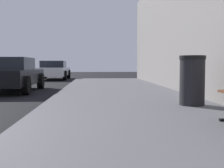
# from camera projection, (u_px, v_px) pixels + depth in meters

# --- Properties ---
(sidewalk) EXTENTS (4.00, 32.00, 0.15)m
(sidewalk) POSITION_uv_depth(u_px,v_px,m) (175.00, 153.00, 3.15)
(sidewalk) COLOR #5B5B60
(sidewalk) RESTS_ON ground_plane
(trash_bin) EXTENTS (0.55, 0.55, 1.04)m
(trash_bin) POSITION_uv_depth(u_px,v_px,m) (192.00, 80.00, 6.31)
(trash_bin) COLOR black
(trash_bin) RESTS_ON sidewalk
(car_black) EXTENTS (1.93, 4.21, 1.27)m
(car_black) POSITION_uv_depth(u_px,v_px,m) (11.00, 74.00, 11.18)
(car_black) COLOR black
(car_black) RESTS_ON ground_plane
(car_white) EXTENTS (1.97, 4.55, 1.27)m
(car_white) POSITION_uv_depth(u_px,v_px,m) (54.00, 70.00, 20.62)
(car_white) COLOR white
(car_white) RESTS_ON ground_plane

